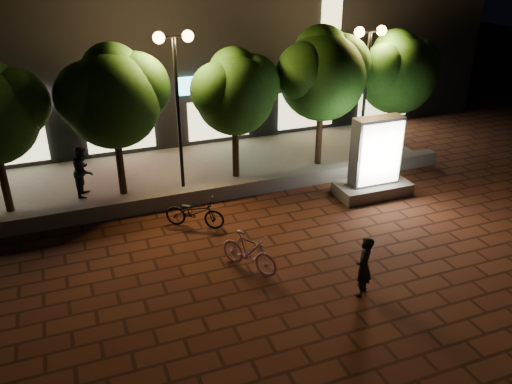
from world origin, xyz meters
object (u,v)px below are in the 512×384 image
scooter_pink (249,252)px  scooter_parked (195,212)px  street_lamp_left (176,72)px  street_lamp_right (368,60)px  rider (364,267)px  tree_far_right (398,70)px  ad_kiosk (375,164)px  pedestrian (83,171)px  tree_right (323,71)px  tree_left (113,94)px  tree_mid (235,89)px

scooter_pink → scooter_parked: size_ratio=0.96×
street_lamp_left → street_lamp_right: 7.00m
rider → scooter_parked: (-2.85, 4.66, -0.30)m
tree_far_right → ad_kiosk: (-2.74, -3.03, -2.28)m
tree_far_right → pedestrian: bearing=178.8°
scooter_pink → pedestrian: pedestrian is taller
tree_right → scooter_parked: 7.14m
rider → pedestrian: pedestrian is taller
tree_left → street_lamp_right: bearing=-1.7°
street_lamp_left → scooter_parked: size_ratio=2.87×
rider → ad_kiosk: bearing=-166.0°
tree_mid → scooter_pink: tree_mid is taller
tree_mid → tree_right: 3.32m
tree_mid → street_lamp_right: bearing=-3.0°
tree_mid → ad_kiosk: 5.28m
tree_right → pedestrian: 8.93m
ad_kiosk → pedestrian: ad_kiosk is taller
street_lamp_right → ad_kiosk: street_lamp_right is taller
ad_kiosk → tree_left: bearing=158.7°
scooter_pink → rider: size_ratio=1.11×
tree_mid → scooter_pink: 6.54m
pedestrian → tree_far_right: bearing=-74.9°
tree_mid → rider: (0.48, -7.69, -2.44)m
tree_far_right → street_lamp_right: street_lamp_right is taller
tree_mid → scooter_parked: 4.72m
tree_far_right → pedestrian: tree_far_right is taller
tree_right → street_lamp_left: size_ratio=0.98×
tree_left → street_lamp_right: size_ratio=0.98×
rider → scooter_parked: rider is taller
street_lamp_left → pedestrian: street_lamp_left is taller
tree_far_right → scooter_pink: tree_far_right is taller
tree_far_right → tree_left: bearing=180.0°
street_lamp_right → scooter_pink: street_lamp_right is taller
street_lamp_right → ad_kiosk: bearing=-113.2°
tree_left → street_lamp_left: bearing=-7.7°
street_lamp_left → scooter_pink: (0.39, -5.45, -3.51)m
scooter_pink → street_lamp_right: bearing=7.2°
tree_right → scooter_parked: (-5.68, -3.03, -3.09)m
tree_left → ad_kiosk: 8.66m
tree_right → rider: size_ratio=3.28×
scooter_parked → tree_right: bearing=-29.3°
street_lamp_right → scooter_pink: size_ratio=2.89×
tree_right → scooter_pink: size_ratio=2.94×
tree_left → tree_mid: bearing=-0.0°
tree_mid → rider: 8.08m
tree_far_right → pedestrian: (-11.72, 0.25, -2.43)m
tree_left → scooter_pink: size_ratio=2.84×
street_lamp_right → scooter_parked: 8.54m
ad_kiosk → scooter_parked: ad_kiosk is taller
tree_left → street_lamp_right: street_lamp_right is taller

